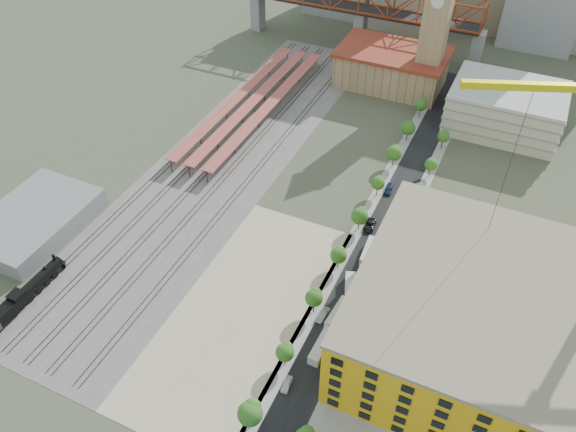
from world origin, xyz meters
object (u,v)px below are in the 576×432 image
at_px(locomotive, 30,290).
at_px(car_0, 287,384).
at_px(site_trailer_a, 322,346).
at_px(clock_tower, 438,14).
at_px(site_trailer_d, 369,252).
at_px(site_trailer_c, 350,289).
at_px(site_trailer_b, 338,314).
at_px(construction_building, 468,317).

bearing_deg(locomotive, car_0, 3.22).
bearing_deg(site_trailer_a, car_0, -103.49).
bearing_deg(site_trailer_a, clock_tower, 95.91).
xyz_separation_m(site_trailer_a, site_trailer_d, (0.00, 30.55, -0.00)).
distance_m(clock_tower, car_0, 127.73).
xyz_separation_m(site_trailer_c, site_trailer_d, (0.00, 13.31, 0.02)).
xyz_separation_m(clock_tower, site_trailer_b, (8.00, -104.23, -27.48)).
bearing_deg(site_trailer_c, clock_tower, 75.35).
height_order(site_trailer_b, site_trailer_c, same).
relative_size(clock_tower, site_trailer_d, 5.72).
height_order(clock_tower, construction_building, clock_tower).
bearing_deg(site_trailer_b, site_trailer_c, 94.98).
xyz_separation_m(construction_building, site_trailer_b, (-26.00, -4.24, -8.19)).
height_order(site_trailer_c, car_0, site_trailer_c).
bearing_deg(construction_building, site_trailer_d, 146.91).
bearing_deg(site_trailer_d, site_trailer_b, -93.53).
bearing_deg(locomotive, site_trailer_d, 34.29).
distance_m(construction_building, locomotive, 96.46).
relative_size(clock_tower, site_trailer_b, 5.83).
distance_m(site_trailer_c, car_0, 28.32).
xyz_separation_m(construction_building, site_trailer_c, (-26.00, 3.64, -8.19)).
bearing_deg(site_trailer_b, clock_tower, 99.37).
xyz_separation_m(clock_tower, site_trailer_c, (8.00, -96.36, -27.48)).
relative_size(locomotive, site_trailer_b, 2.56).
relative_size(construction_building, car_0, 12.65).
height_order(clock_tower, site_trailer_c, clock_tower).
relative_size(construction_building, site_trailer_b, 5.68).
xyz_separation_m(site_trailer_a, site_trailer_c, (0.00, 17.25, -0.03)).
height_order(construction_building, site_trailer_d, construction_building).
bearing_deg(site_trailer_b, site_trailer_d, 94.98).
distance_m(site_trailer_d, car_0, 41.57).
relative_size(site_trailer_c, car_0, 2.23).
distance_m(site_trailer_b, site_trailer_d, 21.18).
height_order(locomotive, site_trailer_d, locomotive).
bearing_deg(locomotive, site_trailer_b, 19.85).
bearing_deg(clock_tower, site_trailer_d, -84.50).
distance_m(site_trailer_a, site_trailer_d, 30.55).
bearing_deg(site_trailer_d, site_trailer_a, -93.53).
xyz_separation_m(locomotive, site_trailer_d, (66.00, 45.01, -0.89)).
height_order(construction_building, site_trailer_a, construction_building).
bearing_deg(site_trailer_d, car_0, -97.67).
relative_size(site_trailer_a, site_trailer_c, 1.02).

